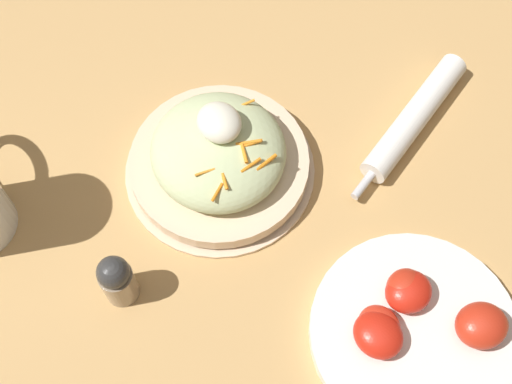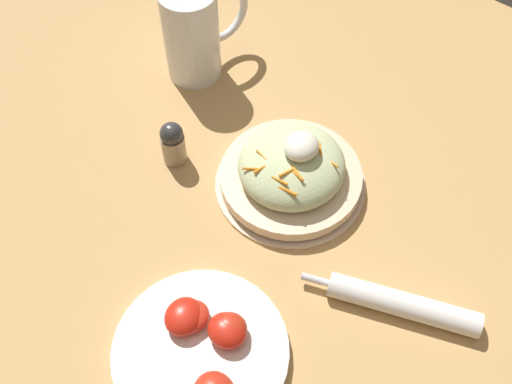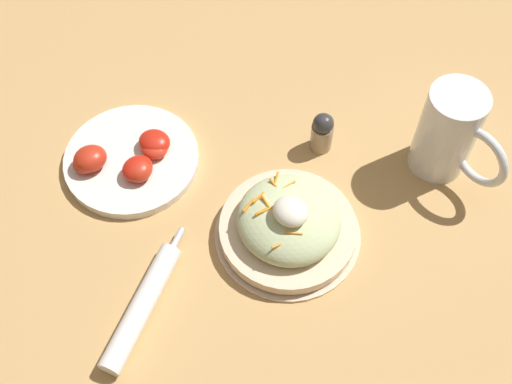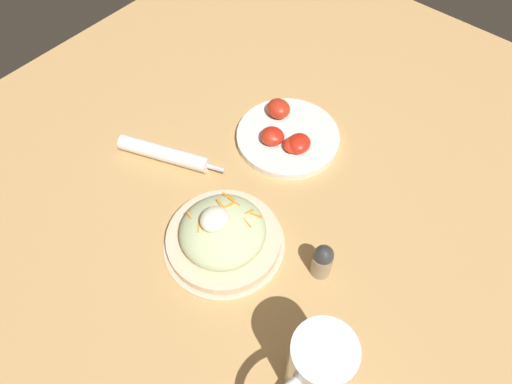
{
  "view_description": "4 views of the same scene",
  "coord_description": "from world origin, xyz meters",
  "px_view_note": "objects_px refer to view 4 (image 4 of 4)",
  "views": [
    {
      "loc": [
        -0.18,
        0.14,
        0.69
      ],
      "look_at": [
        0.08,
        -0.03,
        0.07
      ],
      "focal_mm": 48.19,
      "sensor_mm": 36.0,
      "label": 1
    },
    {
      "loc": [
        -0.27,
        -0.31,
        0.73
      ],
      "look_at": [
        0.08,
        -0.03,
        0.07
      ],
      "focal_mm": 43.66,
      "sensor_mm": 36.0,
      "label": 2
    },
    {
      "loc": [
        0.43,
        -0.4,
        0.82
      ],
      "look_at": [
        0.1,
        -0.04,
        0.06
      ],
      "focal_mm": 44.85,
      "sensor_mm": 36.0,
      "label": 3
    },
    {
      "loc": [
        0.44,
        0.28,
        0.74
      ],
      "look_at": [
        0.07,
        -0.03,
        0.07
      ],
      "focal_mm": 33.32,
      "sensor_mm": 36.0,
      "label": 4
    }
  ],
  "objects_px": {
    "salad_plate": "(223,235)",
    "beer_mug": "(316,371)",
    "tomato_plate": "(286,134)",
    "napkin_roll": "(164,154)",
    "salt_shaker": "(322,261)"
  },
  "relations": [
    {
      "from": "beer_mug",
      "to": "tomato_plate",
      "type": "distance_m",
      "value": 0.49
    },
    {
      "from": "salad_plate",
      "to": "beer_mug",
      "type": "relative_size",
      "value": 1.38
    },
    {
      "from": "tomato_plate",
      "to": "salad_plate",
      "type": "bearing_deg",
      "value": 14.97
    },
    {
      "from": "beer_mug",
      "to": "napkin_roll",
      "type": "distance_m",
      "value": 0.51
    },
    {
      "from": "beer_mug",
      "to": "tomato_plate",
      "type": "bearing_deg",
      "value": -137.11
    },
    {
      "from": "salad_plate",
      "to": "beer_mug",
      "type": "distance_m",
      "value": 0.28
    },
    {
      "from": "salad_plate",
      "to": "napkin_roll",
      "type": "distance_m",
      "value": 0.23
    },
    {
      "from": "beer_mug",
      "to": "napkin_roll",
      "type": "relative_size",
      "value": 0.72
    },
    {
      "from": "napkin_roll",
      "to": "beer_mug",
      "type": "bearing_deg",
      "value": 71.93
    },
    {
      "from": "napkin_roll",
      "to": "salt_shaker",
      "type": "relative_size",
      "value": 2.92
    },
    {
      "from": "tomato_plate",
      "to": "napkin_roll",
      "type": "bearing_deg",
      "value": -37.44
    },
    {
      "from": "salad_plate",
      "to": "napkin_roll",
      "type": "height_order",
      "value": "salad_plate"
    },
    {
      "from": "salad_plate",
      "to": "salt_shaker",
      "type": "xyz_separation_m",
      "value": [
        -0.07,
        0.16,
        0.01
      ]
    },
    {
      "from": "beer_mug",
      "to": "napkin_roll",
      "type": "height_order",
      "value": "beer_mug"
    },
    {
      "from": "beer_mug",
      "to": "salt_shaker",
      "type": "xyz_separation_m",
      "value": [
        -0.16,
        -0.1,
        -0.03
      ]
    }
  ]
}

